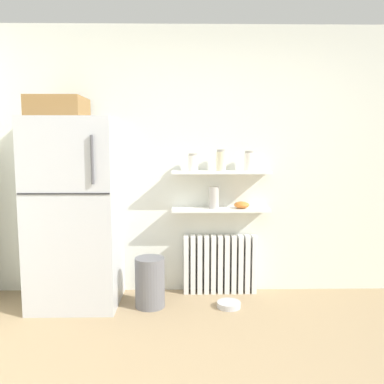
% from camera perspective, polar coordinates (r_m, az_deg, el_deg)
% --- Properties ---
extents(ground_plane, '(7.04, 7.04, 0.00)m').
position_cam_1_polar(ground_plane, '(2.89, 5.78, -23.97)').
color(ground_plane, '#9E8460').
extents(back_wall, '(7.04, 0.10, 2.60)m').
position_cam_1_polar(back_wall, '(4.03, 3.44, 4.31)').
color(back_wall, silver).
rests_on(back_wall, ground_plane).
extents(refrigerator, '(0.77, 0.68, 1.88)m').
position_cam_1_polar(refrigerator, '(3.82, -16.27, -2.25)').
color(refrigerator, '#B7BABF').
rests_on(refrigerator, ground_plane).
extents(radiator, '(0.72, 0.12, 0.58)m').
position_cam_1_polar(radiator, '(4.08, 3.98, -10.14)').
color(radiator, white).
rests_on(radiator, ground_plane).
extents(wall_shelf_lower, '(0.95, 0.22, 0.02)m').
position_cam_1_polar(wall_shelf_lower, '(3.92, 4.08, -2.50)').
color(wall_shelf_lower, white).
extents(wall_shelf_upper, '(0.95, 0.22, 0.02)m').
position_cam_1_polar(wall_shelf_upper, '(3.88, 4.13, 2.82)').
color(wall_shelf_upper, white).
extents(storage_jar_0, '(0.09, 0.09, 0.17)m').
position_cam_1_polar(storage_jar_0, '(3.86, 0.15, 4.21)').
color(storage_jar_0, silver).
rests_on(storage_jar_0, wall_shelf_upper).
extents(storage_jar_1, '(0.09, 0.09, 0.20)m').
position_cam_1_polar(storage_jar_1, '(3.87, 4.14, 4.48)').
color(storage_jar_1, beige).
rests_on(storage_jar_1, wall_shelf_upper).
extents(storage_jar_2, '(0.09, 0.09, 0.19)m').
position_cam_1_polar(storage_jar_2, '(3.90, 8.08, 4.36)').
color(storage_jar_2, silver).
rests_on(storage_jar_2, wall_shelf_upper).
extents(vase, '(0.09, 0.09, 0.21)m').
position_cam_1_polar(vase, '(3.90, 3.13, -0.79)').
color(vase, '#B2ADA8').
rests_on(vase, wall_shelf_lower).
extents(shelf_bowl, '(0.15, 0.15, 0.07)m').
position_cam_1_polar(shelf_bowl, '(3.94, 7.03, -1.83)').
color(shelf_bowl, orange).
rests_on(shelf_bowl, wall_shelf_lower).
extents(trash_bin, '(0.27, 0.27, 0.46)m').
position_cam_1_polar(trash_bin, '(3.77, -5.96, -12.56)').
color(trash_bin, slate).
rests_on(trash_bin, ground_plane).
extents(pet_food_bowl, '(0.21, 0.21, 0.05)m').
position_cam_1_polar(pet_food_bowl, '(3.82, 5.22, -15.55)').
color(pet_food_bowl, '#B7B7BC').
rests_on(pet_food_bowl, ground_plane).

